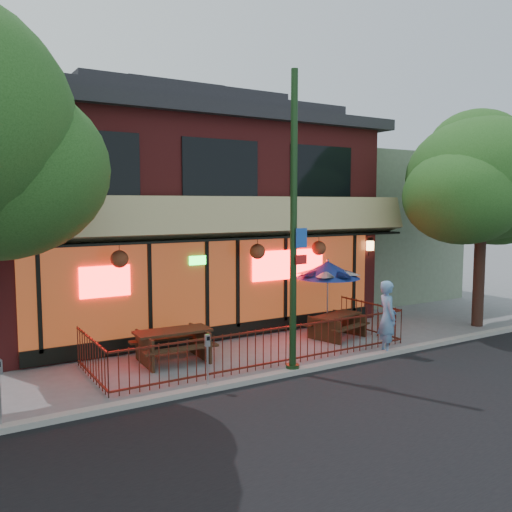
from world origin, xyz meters
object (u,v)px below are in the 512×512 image
Objects in this scene: street_light at (294,240)px; street_tree_right at (482,173)px; picnic_table_left at (173,341)px; patio_umbrella at (328,270)px; pedestrian at (387,317)px; parking_meter_near at (207,353)px; picnic_table_right at (337,322)px.

street_tree_right reaches higher than street_light.
picnic_table_left is 0.86× the size of patio_umbrella.
picnic_table_left is 1.00× the size of pedestrian.
street_tree_right reaches higher than parking_meter_near.
parking_meter_near is (-5.30, -2.09, 0.36)m from picnic_table_right.
street_tree_right is 5.92m from patio_umbrella.
street_tree_right is at bearing 7.01° from street_light.
parking_meter_near is (-0.18, -2.34, 0.29)m from picnic_table_left.
picnic_table_right is at bearing 167.73° from street_tree_right.
patio_umbrella is at bearing 40.52° from street_light.
picnic_table_right is at bearing 21.54° from parking_meter_near.
patio_umbrella is (5.34, 0.48, 1.41)m from picnic_table_left.
picnic_table_left is 5.13m from picnic_table_right.
street_light is at bearing -145.90° from picnic_table_right.
picnic_table_right is 0.97× the size of pedestrian.
street_light is 4.06m from picnic_table_left.
picnic_table_left is 1.62× the size of parking_meter_near.
street_tree_right reaches higher than picnic_table_right.
patio_umbrella reaches higher than picnic_table_right.
street_light reaches higher than pedestrian.
street_light is at bearing 112.78° from pedestrian.
pedestrian is (3.10, 0.05, -2.17)m from street_light.
parking_meter_near reaches higher than picnic_table_right.
street_light is at bearing -139.48° from patio_umbrella.
picnic_table_right is at bearing -2.79° from picnic_table_left.
street_tree_right is 3.58× the size of pedestrian.
pedestrian reaches higher than picnic_table_right.
patio_umbrella is (3.28, 2.80, -1.20)m from street_light.
street_light is 5.79× the size of parking_meter_near.
picnic_table_left is 1.03× the size of picnic_table_right.
parking_meter_near is (-5.34, -0.07, -0.16)m from pedestrian.
parking_meter_near is at bearing -94.39° from picnic_table_left.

